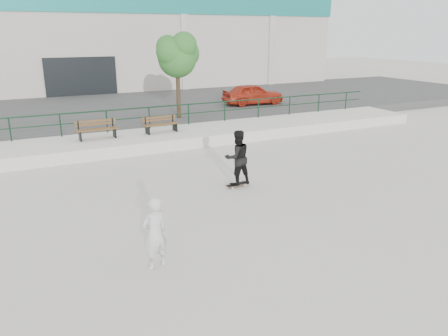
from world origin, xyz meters
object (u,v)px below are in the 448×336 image
bench_left (97,130)px  tree (178,54)px  skateboard (237,184)px  standing_skater (237,158)px  red_car (253,94)px  seated_skater (155,233)px  bench_right (161,124)px

bench_left → tree: 6.46m
skateboard → standing_skater: 0.93m
tree → standing_skater: (-1.70, -9.86, -2.82)m
red_car → seated_skater: size_ratio=2.36×
skateboard → standing_skater: bearing=-124.8°
tree → standing_skater: 10.40m
bench_left → standing_skater: bearing=-65.3°
bench_right → skateboard: size_ratio=2.05×
seated_skater → tree: bearing=-127.6°
bench_left → bench_right: 2.85m
bench_right → tree: tree is taller
bench_left → seated_skater: (-0.81, -10.66, -0.08)m
bench_left → skateboard: bench_left is taller
tree → skateboard: bearing=-99.8°
red_car → skateboard: size_ratio=4.80×
bench_left → standing_skater: size_ratio=0.97×
skateboard → standing_skater: size_ratio=0.44×
bench_right → standing_skater: 6.83m
bench_right → bench_left: bearing=175.3°
bench_right → tree: (2.05, 3.05, 2.95)m
skateboard → tree: bearing=71.9°
red_car → bench_right: bearing=128.2°
standing_skater → seated_skater: standing_skater is taller
tree → bench_right: bearing=-123.9°
skateboard → standing_skater: (-0.00, -0.00, 0.93)m
bench_right → seated_skater: (-3.66, -10.64, -0.05)m
bench_right → red_car: size_ratio=0.43×
bench_left → seated_skater: bearing=-94.6°
red_car → seated_skater: red_car is taller
bench_right → red_car: red_car is taller
bench_left → red_car: red_car is taller
seated_skater → red_car: bearing=-140.9°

